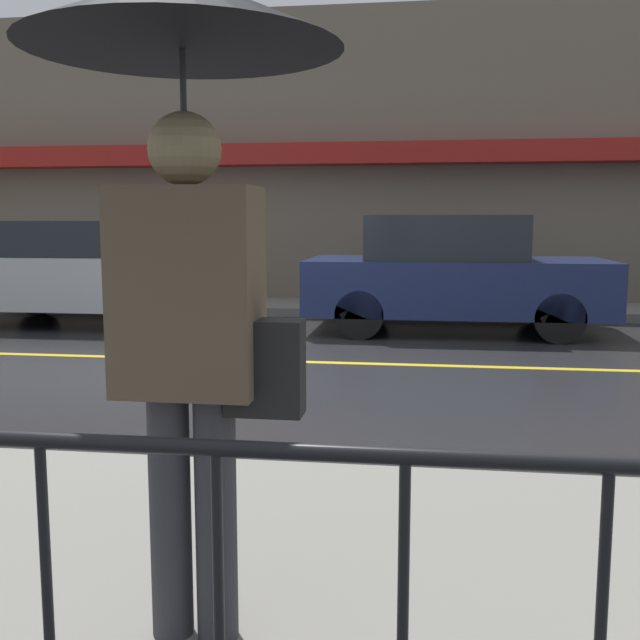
# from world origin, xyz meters

# --- Properties ---
(ground_plane) EXTENTS (80.00, 80.00, 0.00)m
(ground_plane) POSITION_xyz_m (0.00, 0.00, 0.00)
(ground_plane) COLOR #262628
(sidewalk_near) EXTENTS (28.00, 2.86, 0.13)m
(sidewalk_near) POSITION_xyz_m (0.00, -5.09, 0.07)
(sidewalk_near) COLOR gray
(sidewalk_near) RESTS_ON ground_plane
(sidewalk_far) EXTENTS (28.00, 1.63, 0.13)m
(sidewalk_far) POSITION_xyz_m (0.00, 4.48, 0.07)
(sidewalk_far) COLOR gray
(sidewalk_far) RESTS_ON ground_plane
(lane_marking) EXTENTS (25.20, 0.12, 0.01)m
(lane_marking) POSITION_xyz_m (0.00, 0.00, 0.00)
(lane_marking) COLOR gold
(lane_marking) RESTS_ON ground_plane
(building_storefront) EXTENTS (28.00, 0.85, 5.08)m
(building_storefront) POSITION_xyz_m (0.00, 5.41, 2.55)
(building_storefront) COLOR #706656
(building_storefront) RESTS_ON ground_plane
(pedestrian) EXTENTS (0.97, 0.97, 2.09)m
(pedestrian) POSITION_xyz_m (0.85, -5.47, 1.74)
(pedestrian) COLOR #333338
(pedestrian) RESTS_ON sidewalk_near
(car_silver) EXTENTS (4.01, 1.92, 1.49)m
(car_silver) POSITION_xyz_m (-3.33, 2.50, 0.76)
(car_silver) COLOR #B2B5BA
(car_silver) RESTS_ON ground_plane
(car_navy) EXTENTS (3.95, 1.89, 1.56)m
(car_navy) POSITION_xyz_m (1.93, 2.50, 0.78)
(car_navy) COLOR #19234C
(car_navy) RESTS_ON ground_plane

